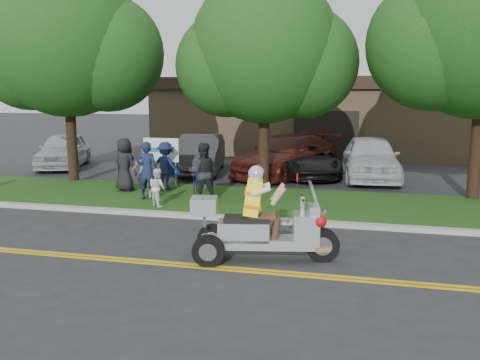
% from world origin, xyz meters
% --- Properties ---
extents(ground, '(120.00, 120.00, 0.00)m').
position_xyz_m(ground, '(0.00, 0.00, 0.00)').
color(ground, '#28282B').
rests_on(ground, ground).
extents(centerline_near, '(60.00, 0.10, 0.01)m').
position_xyz_m(centerline_near, '(0.00, -0.58, 0.01)').
color(centerline_near, gold).
rests_on(centerline_near, ground).
extents(centerline_far, '(60.00, 0.10, 0.01)m').
position_xyz_m(centerline_far, '(0.00, -0.42, 0.01)').
color(centerline_far, gold).
rests_on(centerline_far, ground).
extents(curb, '(60.00, 0.25, 0.12)m').
position_xyz_m(curb, '(0.00, 3.05, 0.06)').
color(curb, '#A8A89E').
rests_on(curb, ground).
extents(grass_verge, '(60.00, 4.00, 0.10)m').
position_xyz_m(grass_verge, '(0.00, 5.20, 0.06)').
color(grass_verge, '#1D4813').
rests_on(grass_verge, ground).
extents(commercial_building, '(18.00, 8.20, 4.00)m').
position_xyz_m(commercial_building, '(2.00, 18.98, 2.01)').
color(commercial_building, '#9E7F5B').
rests_on(commercial_building, ground).
extents(tree_left, '(6.62, 5.40, 7.78)m').
position_xyz_m(tree_left, '(-6.44, 7.03, 4.85)').
color(tree_left, '#332114').
rests_on(tree_left, ground).
extents(tree_mid, '(5.88, 4.80, 7.05)m').
position_xyz_m(tree_mid, '(0.55, 7.23, 4.43)').
color(tree_mid, '#332114').
rests_on(tree_mid, ground).
extents(business_sign, '(1.25, 0.06, 1.75)m').
position_xyz_m(business_sign, '(-2.90, 6.60, 1.26)').
color(business_sign, silver).
rests_on(business_sign, ground).
extents(trike_scooter, '(2.90, 1.20, 1.90)m').
position_xyz_m(trike_scooter, '(1.76, 0.10, 0.66)').
color(trike_scooter, black).
rests_on(trike_scooter, ground).
extents(lawn_chair_a, '(0.64, 0.66, 1.08)m').
position_xyz_m(lawn_chair_a, '(-1.01, 5.37, 0.71)').
color(lawn_chair_a, black).
rests_on(lawn_chair_a, grass_verge).
extents(lawn_chair_b, '(0.57, 0.59, 0.98)m').
position_xyz_m(lawn_chair_b, '(-2.55, 6.60, 0.65)').
color(lawn_chair_b, black).
rests_on(lawn_chair_b, grass_verge).
extents(spectator_adult_left, '(0.69, 0.51, 1.74)m').
position_xyz_m(spectator_adult_left, '(-2.51, 4.52, 0.98)').
color(spectator_adult_left, '#172241').
rests_on(spectator_adult_left, grass_verge).
extents(spectator_adult_mid, '(1.00, 0.89, 1.73)m').
position_xyz_m(spectator_adult_mid, '(-0.81, 4.62, 0.97)').
color(spectator_adult_mid, black).
rests_on(spectator_adult_mid, grass_verge).
extents(spectator_adult_right, '(0.94, 0.40, 1.60)m').
position_xyz_m(spectator_adult_right, '(-2.67, 4.85, 0.90)').
color(spectator_adult_right, white).
rests_on(spectator_adult_right, grass_verge).
extents(spectator_chair_a, '(1.10, 0.74, 1.57)m').
position_xyz_m(spectator_chair_a, '(-2.55, 6.08, 0.89)').
color(spectator_chair_a, '#181D44').
rests_on(spectator_chair_a, grass_verge).
extents(spectator_chair_b, '(0.98, 0.81, 1.72)m').
position_xyz_m(spectator_chair_b, '(-3.73, 5.54, 0.96)').
color(spectator_chair_b, black).
rests_on(spectator_chair_b, grass_verge).
extents(child_right, '(0.66, 0.63, 1.08)m').
position_xyz_m(child_right, '(-1.85, 3.69, 0.64)').
color(child_right, white).
rests_on(child_right, grass_verge).
extents(parked_car_far_left, '(3.16, 4.75, 1.50)m').
position_xyz_m(parked_car_far_left, '(-9.00, 10.32, 0.75)').
color(parked_car_far_left, '#B2B4BA').
rests_on(parked_car_far_left, ground).
extents(parked_car_left, '(2.49, 4.93, 1.55)m').
position_xyz_m(parked_car_left, '(-2.73, 10.33, 0.78)').
color(parked_car_left, '#313133').
rests_on(parked_car_left, ground).
extents(parked_car_mid, '(3.56, 5.03, 1.27)m').
position_xyz_m(parked_car_mid, '(1.50, 10.42, 0.64)').
color(parked_car_mid, black).
rests_on(parked_car_mid, ground).
extents(parked_car_right, '(4.30, 5.95, 1.60)m').
position_xyz_m(parked_car_right, '(0.80, 10.42, 0.80)').
color(parked_car_right, '#4A1711').
rests_on(parked_car_right, ground).
extents(parked_car_far_right, '(2.34, 5.03, 1.67)m').
position_xyz_m(parked_car_far_right, '(4.00, 10.30, 0.83)').
color(parked_car_far_right, silver).
rests_on(parked_car_far_right, ground).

